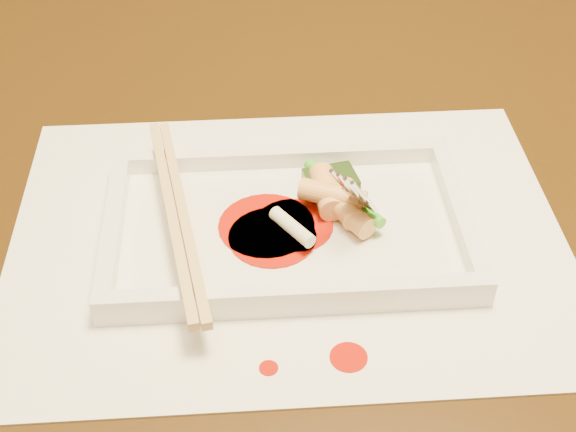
{
  "coord_description": "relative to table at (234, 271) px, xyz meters",
  "views": [
    {
      "loc": [
        0.01,
        -0.49,
        1.15
      ],
      "look_at": [
        0.04,
        -0.07,
        0.77
      ],
      "focal_mm": 50.0,
      "sensor_mm": 36.0,
      "label": 1
    }
  ],
  "objects": [
    {
      "name": "chopstick_a",
      "position": [
        -0.04,
        -0.07,
        0.13
      ],
      "size": [
        0.04,
        0.21,
        0.01
      ],
      "primitive_type": "cube",
      "rotation": [
        0.0,
        0.0,
        0.17
      ],
      "color": "tan",
      "rests_on": "plate_rim_near"
    },
    {
      "name": "plate_rim_right",
      "position": [
        0.17,
        -0.07,
        0.12
      ],
      "size": [
        0.01,
        0.14,
        0.01
      ],
      "primitive_type": "cube",
      "color": "white",
      "rests_on": "plate_base"
    },
    {
      "name": "sauce_blob_0",
      "position": [
        0.03,
        -0.08,
        0.11
      ],
      "size": [
        0.06,
        0.06,
        0.0
      ],
      "primitive_type": "cylinder",
      "color": "#BA1605",
      "rests_on": "plate_base"
    },
    {
      "name": "plate_base",
      "position": [
        0.04,
        -0.07,
        0.11
      ],
      "size": [
        0.26,
        0.16,
        0.01
      ],
      "primitive_type": "cube",
      "color": "white",
      "rests_on": "placemat"
    },
    {
      "name": "table",
      "position": [
        0.0,
        0.0,
        0.0
      ],
      "size": [
        1.4,
        0.9,
        0.75
      ],
      "color": "black",
      "rests_on": "ground"
    },
    {
      "name": "sauce_blob_1",
      "position": [
        0.03,
        -0.07,
        0.11
      ],
      "size": [
        0.07,
        0.07,
        0.0
      ],
      "primitive_type": "cylinder",
      "color": "#BA1605",
      "rests_on": "plate_base"
    },
    {
      "name": "plate_rim_left",
      "position": [
        -0.08,
        -0.07,
        0.12
      ],
      "size": [
        0.01,
        0.14,
        0.01
      ],
      "primitive_type": "cube",
      "color": "white",
      "rests_on": "plate_base"
    },
    {
      "name": "fork",
      "position": [
        0.11,
        -0.05,
        0.18
      ],
      "size": [
        0.09,
        0.1,
        0.14
      ],
      "primitive_type": null,
      "color": "silver",
      "rests_on": "plate_base"
    },
    {
      "name": "sauce_blob_2",
      "position": [
        0.05,
        -0.07,
        0.11
      ],
      "size": [
        0.06,
        0.06,
        0.0
      ],
      "primitive_type": "cylinder",
      "color": "#BA1605",
      "rests_on": "plate_base"
    },
    {
      "name": "plate_rim_near",
      "position": [
        0.04,
        -0.14,
        0.12
      ],
      "size": [
        0.26,
        0.01,
        0.01
      ],
      "primitive_type": "cube",
      "color": "white",
      "rests_on": "plate_base"
    },
    {
      "name": "veg_piece",
      "position": [
        0.08,
        -0.03,
        0.12
      ],
      "size": [
        0.04,
        0.04,
        0.01
      ],
      "primitive_type": "cube",
      "rotation": [
        0.0,
        0.0,
        0.21
      ],
      "color": "black",
      "rests_on": "plate_base"
    },
    {
      "name": "sauce_splatter_a",
      "position": [
        0.07,
        -0.18,
        0.1
      ],
      "size": [
        0.02,
        0.02,
        0.0
      ],
      "primitive_type": "cylinder",
      "color": "#BA1605",
      "rests_on": "placemat"
    },
    {
      "name": "sauce_splatter_b",
      "position": [
        0.02,
        -0.19,
        0.1
      ],
      "size": [
        0.01,
        0.01,
        0.0
      ],
      "primitive_type": "cylinder",
      "color": "#BA1605",
      "rests_on": "placemat"
    },
    {
      "name": "rice_cake_0",
      "position": [
        0.09,
        -0.07,
        0.12
      ],
      "size": [
        0.04,
        0.05,
        0.02
      ],
      "primitive_type": "cylinder",
      "rotation": [
        1.57,
        0.0,
        0.55
      ],
      "color": "#FBC875",
      "rests_on": "plate_base"
    },
    {
      "name": "plate_rim_far",
      "position": [
        0.04,
        0.01,
        0.12
      ],
      "size": [
        0.26,
        0.01,
        0.01
      ],
      "primitive_type": "cube",
      "color": "white",
      "rests_on": "plate_base"
    },
    {
      "name": "rice_cake_1",
      "position": [
        0.07,
        -0.04,
        0.12
      ],
      "size": [
        0.02,
        0.05,
        0.02
      ],
      "primitive_type": "cylinder",
      "rotation": [
        1.57,
        0.0,
        0.09
      ],
      "color": "#FBC875",
      "rests_on": "plate_base"
    },
    {
      "name": "scallion_white",
      "position": [
        0.05,
        -0.08,
        0.12
      ],
      "size": [
        0.03,
        0.04,
        0.01
      ],
      "primitive_type": "cylinder",
      "rotation": [
        1.57,
        0.0,
        0.61
      ],
      "color": "#EAEACC",
      "rests_on": "plate_base"
    },
    {
      "name": "placemat",
      "position": [
        0.04,
        -0.07,
        0.1
      ],
      "size": [
        0.4,
        0.3,
        0.0
      ],
      "primitive_type": "cube",
      "color": "white",
      "rests_on": "table"
    },
    {
      "name": "rice_cake_3",
      "position": [
        0.09,
        -0.06,
        0.12
      ],
      "size": [
        0.02,
        0.04,
        0.02
      ],
      "primitive_type": "cylinder",
      "rotation": [
        1.57,
        0.0,
        0.06
      ],
      "color": "#FBC875",
      "rests_on": "plate_base"
    },
    {
      "name": "chopstick_b",
      "position": [
        -0.03,
        -0.07,
        0.13
      ],
      "size": [
        0.04,
        0.21,
        0.01
      ],
      "primitive_type": "cube",
      "rotation": [
        0.0,
        0.0,
        0.17
      ],
      "color": "tan",
      "rests_on": "plate_rim_near"
    },
    {
      "name": "rice_cake_2",
      "position": [
        0.08,
        -0.05,
        0.13
      ],
      "size": [
        0.05,
        0.03,
        0.02
      ],
      "primitive_type": "cylinder",
      "rotation": [
        1.57,
        0.0,
        1.17
      ],
      "color": "#FBC875",
      "rests_on": "plate_base"
    },
    {
      "name": "scallion_green",
      "position": [
        0.09,
        -0.05,
        0.12
      ],
      "size": [
        0.05,
        0.08,
        0.01
      ],
      "primitive_type": "cylinder",
      "rotation": [
        1.57,
        0.0,
        0.56
      ],
      "color": "green",
      "rests_on": "plate_base"
    }
  ]
}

